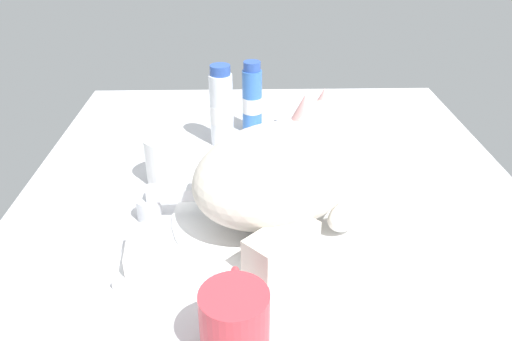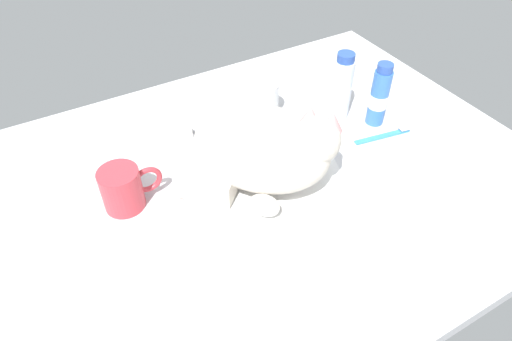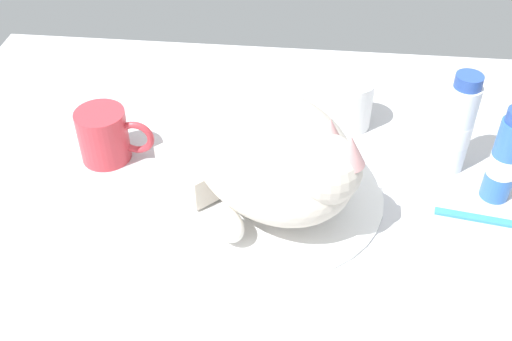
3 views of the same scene
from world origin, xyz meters
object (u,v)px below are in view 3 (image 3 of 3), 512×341
(faucet, at_px, (281,109))
(cat, at_px, (275,155))
(coffee_mug, at_px, (105,136))
(rinse_cup, at_px, (351,104))
(mouthwash_bottle, at_px, (506,158))
(toothpaste_bottle, at_px, (457,126))
(soap_bar, at_px, (213,103))
(toothbrush, at_px, (492,219))

(faucet, height_order, cat, cat)
(coffee_mug, relative_size, rinse_cup, 1.40)
(rinse_cup, relative_size, mouthwash_bottle, 0.56)
(coffee_mug, height_order, toothpaste_bottle, toothpaste_bottle)
(faucet, relative_size, coffee_mug, 1.12)
(soap_bar, distance_m, toothpaste_bottle, 0.38)
(soap_bar, height_order, toothpaste_bottle, toothpaste_bottle)
(soap_bar, bearing_deg, toothpaste_bottle, -13.94)
(cat, relative_size, toothbrush, 2.49)
(mouthwash_bottle, bearing_deg, rinse_cup, 143.52)
(rinse_cup, bearing_deg, toothbrush, -46.92)
(soap_bar, relative_size, toothbrush, 0.56)
(faucet, xyz_separation_m, toothbrush, (0.30, -0.20, -0.02))
(coffee_mug, relative_size, toothpaste_bottle, 0.72)
(rinse_cup, xyz_separation_m, toothbrush, (0.19, -0.20, -0.03))
(coffee_mug, xyz_separation_m, mouthwash_bottle, (0.56, -0.03, 0.03))
(coffee_mug, distance_m, mouthwash_bottle, 0.56)
(toothpaste_bottle, distance_m, mouthwash_bottle, 0.08)
(cat, height_order, toothpaste_bottle, cat)
(mouthwash_bottle, bearing_deg, soap_bar, 160.46)
(rinse_cup, bearing_deg, faucet, -179.40)
(soap_bar, relative_size, mouthwash_bottle, 0.51)
(mouthwash_bottle, xyz_separation_m, toothbrush, (-0.01, -0.05, -0.06))
(rinse_cup, distance_m, toothpaste_bottle, 0.17)
(faucet, xyz_separation_m, mouthwash_bottle, (0.31, -0.15, 0.04))
(rinse_cup, relative_size, soap_bar, 1.09)
(soap_bar, bearing_deg, faucet, -1.17)
(rinse_cup, bearing_deg, mouthwash_bottle, -36.48)
(faucet, xyz_separation_m, toothpaste_bottle, (0.25, -0.09, 0.05))
(faucet, distance_m, cat, 0.19)
(faucet, xyz_separation_m, rinse_cup, (0.11, 0.00, 0.02))
(faucet, xyz_separation_m, soap_bar, (-0.11, 0.00, 0.00))
(faucet, relative_size, soap_bar, 1.71)
(cat, xyz_separation_m, rinse_cup, (0.11, 0.19, -0.04))
(coffee_mug, distance_m, rinse_cup, 0.38)
(cat, distance_m, mouthwash_bottle, 0.31)
(toothbrush, bearing_deg, cat, 177.24)
(soap_bar, bearing_deg, rinse_cup, -0.28)
(faucet, height_order, coffee_mug, coffee_mug)
(cat, bearing_deg, toothbrush, -2.76)
(coffee_mug, bearing_deg, soap_bar, 40.86)
(cat, bearing_deg, mouthwash_bottle, 7.29)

